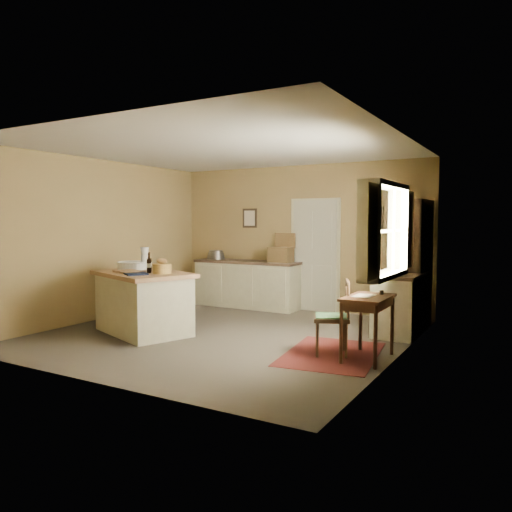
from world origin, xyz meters
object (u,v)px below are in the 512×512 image
(work_island, at_px, (143,301))
(right_cabinet, at_px, (400,303))
(sideboard, at_px, (248,282))
(writing_desk, at_px, (368,305))
(desk_chair, at_px, (331,318))
(shelving_unit, at_px, (419,265))

(work_island, relative_size, right_cabinet, 1.64)
(work_island, height_order, right_cabinet, work_island)
(sideboard, bearing_deg, writing_desk, -37.96)
(sideboard, bearing_deg, desk_chair, -42.60)
(writing_desk, xyz_separation_m, right_cabinet, (-0.00, 1.55, -0.20))
(right_cabinet, distance_m, shelving_unit, 0.76)
(sideboard, height_order, desk_chair, sideboard)
(sideboard, height_order, right_cabinet, sideboard)
(sideboard, height_order, writing_desk, sideboard)
(writing_desk, bearing_deg, work_island, -175.50)
(writing_desk, relative_size, right_cabinet, 0.75)
(sideboard, distance_m, desk_chair, 3.64)
(right_cabinet, bearing_deg, shelving_unit, 73.68)
(writing_desk, bearing_deg, right_cabinet, 90.01)
(sideboard, distance_m, right_cabinet, 3.26)
(sideboard, xyz_separation_m, writing_desk, (3.14, -2.45, 0.18))
(work_island, height_order, writing_desk, work_island)
(work_island, xyz_separation_m, writing_desk, (3.32, 0.26, 0.18))
(desk_chair, relative_size, shelving_unit, 0.46)
(writing_desk, distance_m, desk_chair, 0.50)
(work_island, bearing_deg, right_cabinet, 49.20)
(sideboard, relative_size, shelving_unit, 1.07)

